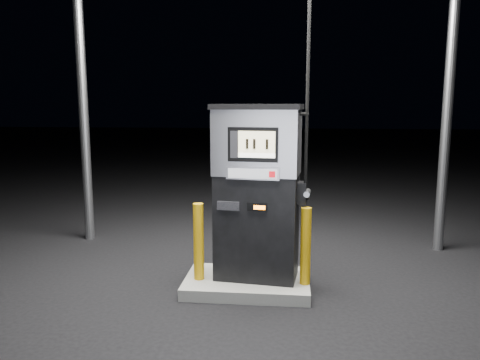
# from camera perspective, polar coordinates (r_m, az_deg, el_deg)

# --- Properties ---
(ground) EXTENTS (80.00, 80.00, 0.00)m
(ground) POSITION_cam_1_polar(r_m,az_deg,el_deg) (6.26, 0.86, -13.10)
(ground) COLOR black
(ground) RESTS_ON ground
(pump_island) EXTENTS (1.60, 1.00, 0.15)m
(pump_island) POSITION_cam_1_polar(r_m,az_deg,el_deg) (6.23, 0.86, -12.47)
(pump_island) COLOR slate
(pump_island) RESTS_ON ground
(fuel_dispenser) EXTENTS (1.26, 0.78, 4.62)m
(fuel_dispenser) POSITION_cam_1_polar(r_m,az_deg,el_deg) (5.95, 2.15, -1.28)
(fuel_dispenser) COLOR black
(fuel_dispenser) RESTS_ON pump_island
(bollard_left) EXTENTS (0.15, 0.15, 0.99)m
(bollard_left) POSITION_cam_1_polar(r_m,az_deg,el_deg) (6.04, -5.06, -7.49)
(bollard_left) COLOR #C48F0A
(bollard_left) RESTS_ON pump_island
(bollard_right) EXTENTS (0.15, 0.15, 0.98)m
(bollard_right) POSITION_cam_1_polar(r_m,az_deg,el_deg) (5.91, 8.00, -7.99)
(bollard_right) COLOR #C48F0A
(bollard_right) RESTS_ON pump_island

